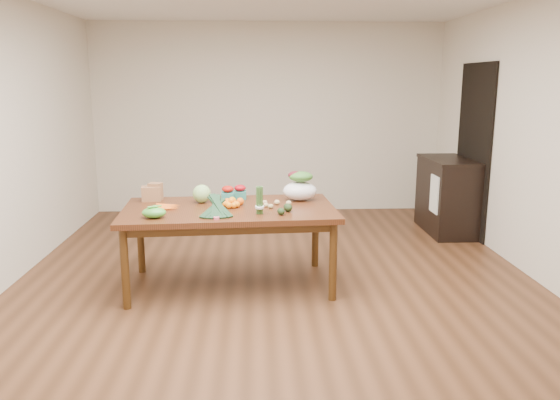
{
  "coord_description": "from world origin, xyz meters",
  "views": [
    {
      "loc": [
        -0.19,
        -4.93,
        1.88
      ],
      "look_at": [
        0.04,
        0.0,
        0.8
      ],
      "focal_mm": 35.0,
      "sensor_mm": 36.0,
      "label": 1
    }
  ],
  "objects_px": {
    "cabinet": "(447,196)",
    "mandarin_cluster": "(231,202)",
    "cabbage": "(202,194)",
    "salad_bag": "(300,187)",
    "dining_table": "(230,247)",
    "asparagus_bundle": "(260,200)",
    "paper_bag": "(151,192)",
    "kale_bunch": "(216,207)"
  },
  "relations": [
    {
      "from": "paper_bag",
      "to": "cabinet",
      "type": "bearing_deg",
      "value": 22.67
    },
    {
      "from": "dining_table",
      "to": "cabbage",
      "type": "bearing_deg",
      "value": 137.35
    },
    {
      "from": "cabbage",
      "to": "asparagus_bundle",
      "type": "height_order",
      "value": "asparagus_bundle"
    },
    {
      "from": "dining_table",
      "to": "mandarin_cluster",
      "type": "bearing_deg",
      "value": 28.36
    },
    {
      "from": "cabbage",
      "to": "salad_bag",
      "type": "distance_m",
      "value": 0.94
    },
    {
      "from": "cabbage",
      "to": "mandarin_cluster",
      "type": "height_order",
      "value": "cabbage"
    },
    {
      "from": "salad_bag",
      "to": "cabbage",
      "type": "bearing_deg",
      "value": -176.23
    },
    {
      "from": "dining_table",
      "to": "asparagus_bundle",
      "type": "height_order",
      "value": "asparagus_bundle"
    },
    {
      "from": "mandarin_cluster",
      "to": "salad_bag",
      "type": "xyz_separation_m",
      "value": [
        0.65,
        0.27,
        0.08
      ]
    },
    {
      "from": "paper_bag",
      "to": "asparagus_bundle",
      "type": "bearing_deg",
      "value": -29.79
    },
    {
      "from": "salad_bag",
      "to": "asparagus_bundle",
      "type": "bearing_deg",
      "value": -125.58
    },
    {
      "from": "dining_table",
      "to": "mandarin_cluster",
      "type": "distance_m",
      "value": 0.42
    },
    {
      "from": "cabinet",
      "to": "cabbage",
      "type": "distance_m",
      "value": 3.32
    },
    {
      "from": "paper_bag",
      "to": "kale_bunch",
      "type": "bearing_deg",
      "value": -44.43
    },
    {
      "from": "mandarin_cluster",
      "to": "kale_bunch",
      "type": "relative_size",
      "value": 0.45
    },
    {
      "from": "cabinet",
      "to": "mandarin_cluster",
      "type": "relative_size",
      "value": 5.67
    },
    {
      "from": "asparagus_bundle",
      "to": "dining_table",
      "type": "bearing_deg",
      "value": 132.17
    },
    {
      "from": "kale_bunch",
      "to": "asparagus_bundle",
      "type": "xyz_separation_m",
      "value": [
        0.37,
        0.06,
        0.05
      ]
    },
    {
      "from": "cabbage",
      "to": "salad_bag",
      "type": "xyz_separation_m",
      "value": [
        0.94,
        0.06,
        0.04
      ]
    },
    {
      "from": "cabinet",
      "to": "kale_bunch",
      "type": "distance_m",
      "value": 3.47
    },
    {
      "from": "dining_table",
      "to": "salad_bag",
      "type": "height_order",
      "value": "salad_bag"
    },
    {
      "from": "cabinet",
      "to": "salad_bag",
      "type": "relative_size",
      "value": 3.1
    },
    {
      "from": "paper_bag",
      "to": "salad_bag",
      "type": "distance_m",
      "value": 1.44
    },
    {
      "from": "cabinet",
      "to": "salad_bag",
      "type": "distance_m",
      "value": 2.5
    },
    {
      "from": "cabbage",
      "to": "asparagus_bundle",
      "type": "relative_size",
      "value": 0.69
    },
    {
      "from": "mandarin_cluster",
      "to": "kale_bunch",
      "type": "xyz_separation_m",
      "value": [
        -0.11,
        -0.34,
        0.03
      ]
    },
    {
      "from": "cabinet",
      "to": "mandarin_cluster",
      "type": "xyz_separation_m",
      "value": [
        -2.63,
        -1.74,
        0.33
      ]
    },
    {
      "from": "paper_bag",
      "to": "salad_bag",
      "type": "height_order",
      "value": "salad_bag"
    },
    {
      "from": "cabinet",
      "to": "cabbage",
      "type": "height_order",
      "value": "cabinet"
    },
    {
      "from": "dining_table",
      "to": "cabinet",
      "type": "xyz_separation_m",
      "value": [
        2.65,
        1.75,
        0.1
      ]
    },
    {
      "from": "dining_table",
      "to": "kale_bunch",
      "type": "relative_size",
      "value": 4.81
    },
    {
      "from": "paper_bag",
      "to": "cabbage",
      "type": "bearing_deg",
      "value": -12.19
    },
    {
      "from": "kale_bunch",
      "to": "salad_bag",
      "type": "xyz_separation_m",
      "value": [
        0.76,
        0.61,
        0.05
      ]
    },
    {
      "from": "paper_bag",
      "to": "kale_bunch",
      "type": "distance_m",
      "value": 0.94
    },
    {
      "from": "salad_bag",
      "to": "paper_bag",
      "type": "bearing_deg",
      "value": 178.18
    },
    {
      "from": "cabinet",
      "to": "salad_bag",
      "type": "bearing_deg",
      "value": -143.39
    },
    {
      "from": "paper_bag",
      "to": "asparagus_bundle",
      "type": "height_order",
      "value": "asparagus_bundle"
    },
    {
      "from": "kale_bunch",
      "to": "mandarin_cluster",
      "type": "bearing_deg",
      "value": 68.35
    },
    {
      "from": "mandarin_cluster",
      "to": "salad_bag",
      "type": "bearing_deg",
      "value": 22.43
    },
    {
      "from": "cabinet",
      "to": "asparagus_bundle",
      "type": "height_order",
      "value": "asparagus_bundle"
    },
    {
      "from": "salad_bag",
      "to": "dining_table",
      "type": "bearing_deg",
      "value": -157.28
    },
    {
      "from": "cabinet",
      "to": "dining_table",
      "type": "bearing_deg",
      "value": -146.54
    }
  ]
}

